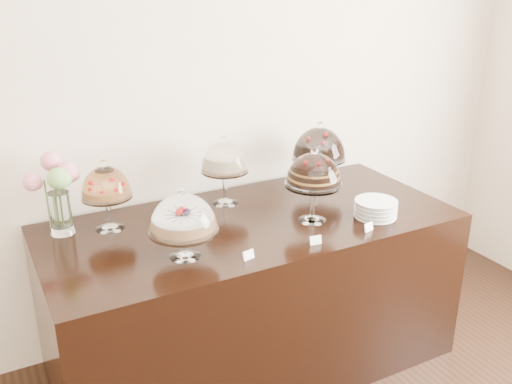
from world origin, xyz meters
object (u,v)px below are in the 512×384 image
display_counter (252,293)px  plate_stack (376,209)px  cake_stand_sugar_sponge (183,217)px  cake_stand_choco_layer (314,172)px  flower_vase (57,189)px  cake_stand_fruit_tart (106,186)px  cake_stand_dark_choco (319,146)px  cake_stand_cheesecake (224,160)px

display_counter → plate_stack: 0.83m
cake_stand_sugar_sponge → cake_stand_choco_layer: size_ratio=0.84×
display_counter → flower_vase: (-0.92, 0.32, 0.69)m
cake_stand_fruit_tart → flower_vase: flower_vase is taller
cake_stand_fruit_tart → flower_vase: (-0.23, 0.06, 0.00)m
cake_stand_sugar_sponge → cake_stand_dark_choco: cake_stand_dark_choco is taller
cake_stand_cheesecake → cake_stand_dark_choco: size_ratio=0.98×
cake_stand_fruit_tart → cake_stand_dark_choco: bearing=0.2°
display_counter → cake_stand_sugar_sponge: 0.83m
cake_stand_choco_layer → flower_vase: cake_stand_choco_layer is taller
cake_stand_cheesecake → cake_stand_fruit_tart: (-0.67, -0.03, -0.02)m
cake_stand_sugar_sponge → flower_vase: (-0.46, 0.53, 0.04)m
cake_stand_dark_choco → display_counter: bearing=-156.3°
display_counter → cake_stand_fruit_tart: size_ratio=5.89×
cake_stand_cheesecake → cake_stand_dark_choco: 0.61m
cake_stand_sugar_sponge → display_counter: bearing=25.0°
cake_stand_fruit_tart → flower_vase: size_ratio=0.92×
cake_stand_sugar_sponge → cake_stand_dark_choco: 1.16m
cake_stand_choco_layer → plate_stack: size_ratio=1.84×
cake_stand_sugar_sponge → plate_stack: size_ratio=1.54×
cake_stand_dark_choco → cake_stand_fruit_tart: 1.29m
cake_stand_cheesecake → display_counter: bearing=-85.9°
cake_stand_choco_layer → plate_stack: bearing=-21.1°
cake_stand_dark_choco → cake_stand_fruit_tart: (-1.29, -0.00, -0.02)m
flower_vase → cake_stand_sugar_sponge: bearing=-49.4°
cake_stand_sugar_sponge → cake_stand_dark_choco: size_ratio=0.84×
cake_stand_choco_layer → cake_stand_dark_choco: 0.51m
cake_stand_cheesecake → cake_stand_fruit_tart: 0.67m
display_counter → cake_stand_fruit_tart: cake_stand_fruit_tart is taller
cake_stand_sugar_sponge → cake_stand_choco_layer: cake_stand_choco_layer is taller
cake_stand_sugar_sponge → flower_vase: size_ratio=0.84×
cake_stand_choco_layer → plate_stack: 0.41m
plate_stack → cake_stand_cheesecake: bearing=138.4°
cake_stand_cheesecake → cake_stand_dark_choco: (0.61, -0.03, 0.00)m
cake_stand_fruit_tart → display_counter: bearing=-20.2°
display_counter → cake_stand_fruit_tart: bearing=159.8°
cake_stand_choco_layer → cake_stand_fruit_tart: 1.06m
cake_stand_choco_layer → display_counter: bearing=152.6°
cake_stand_fruit_tart → plate_stack: 1.42m
display_counter → cake_stand_cheesecake: bearing=94.1°
display_counter → flower_vase: 1.19m
cake_stand_sugar_sponge → cake_stand_choco_layer: 0.76m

